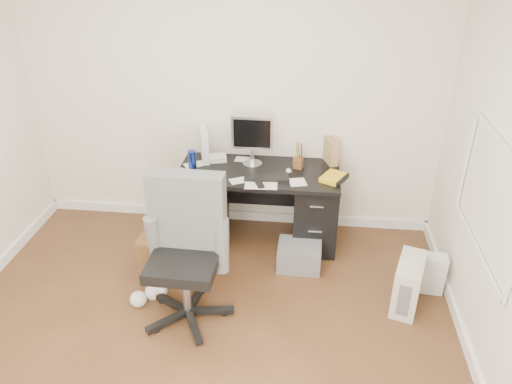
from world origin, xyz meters
TOP-DOWN VIEW (x-y plane):
  - ground at (0.00, 0.00)m, footprint 4.00×4.00m
  - room_shell at (0.03, 0.03)m, footprint 4.02×4.02m
  - desk at (0.30, 1.65)m, footprint 1.50×0.70m
  - loose_papers at (0.10, 1.60)m, footprint 1.10×0.60m
  - lcd_monitor at (0.22, 1.78)m, footprint 0.39×0.22m
  - keyboard at (0.39, 1.50)m, footprint 0.42×0.17m
  - computer_mouse at (0.58, 1.61)m, footprint 0.06×0.06m
  - travel_mug at (-0.33, 1.64)m, footprint 0.10×0.10m
  - white_binder at (-0.25, 1.84)m, footprint 0.20×0.30m
  - magazine_file at (0.96, 1.91)m, footprint 0.17×0.23m
  - pen_cup at (0.66, 1.76)m, footprint 0.13×0.13m
  - yellow_book at (0.99, 1.55)m, footprint 0.27×0.29m
  - paper_remote at (0.35, 1.39)m, footprint 0.30×0.24m
  - office_chair at (-0.14, 0.48)m, footprint 0.69×0.69m
  - pc_tower at (1.61, 0.80)m, footprint 0.31×0.47m
  - shopping_bag at (1.82, 1.02)m, footprint 0.28×0.21m
  - wicker_basket at (-0.45, 1.02)m, footprint 0.43×0.43m
  - desk_printer at (0.72, 1.24)m, footprint 0.40×0.33m

SIDE VIEW (x-z plane):
  - ground at x=0.00m, z-range 0.00..0.00m
  - desk_printer at x=0.72m, z-range 0.00..0.23m
  - shopping_bag at x=1.82m, z-range 0.00..0.36m
  - wicker_basket at x=-0.45m, z-range 0.00..0.41m
  - pc_tower at x=1.61m, z-range 0.00..0.43m
  - desk at x=0.30m, z-range 0.02..0.77m
  - office_chair at x=-0.14m, z-range 0.00..1.19m
  - loose_papers at x=0.10m, z-range 0.75..0.75m
  - paper_remote at x=0.35m, z-range 0.75..0.77m
  - keyboard at x=0.39m, z-range 0.75..0.77m
  - yellow_book at x=0.99m, z-range 0.75..0.79m
  - computer_mouse at x=0.58m, z-range 0.75..0.81m
  - travel_mug at x=-0.33m, z-range 0.75..0.92m
  - magazine_file at x=0.96m, z-range 0.75..1.00m
  - pen_cup at x=0.66m, z-range 0.75..1.00m
  - white_binder at x=-0.25m, z-range 0.75..1.07m
  - lcd_monitor at x=0.22m, z-range 0.75..1.24m
  - room_shell at x=0.03m, z-range 0.30..3.01m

